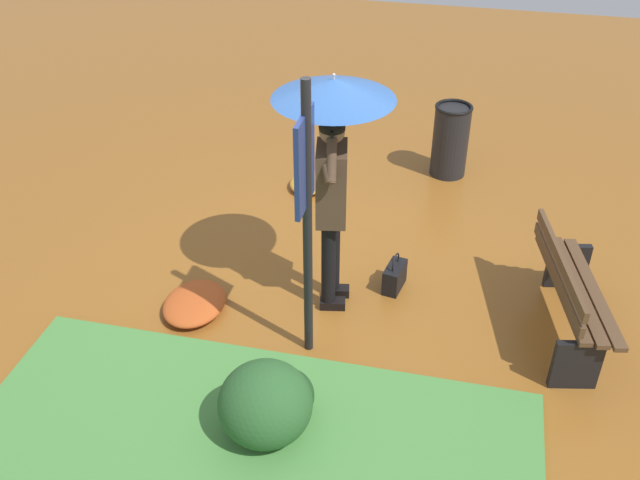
{
  "coord_description": "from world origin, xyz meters",
  "views": [
    {
      "loc": [
        -5.01,
        -1.11,
        4.02
      ],
      "look_at": [
        -0.49,
        -0.07,
        0.85
      ],
      "focal_mm": 40.34,
      "sensor_mm": 36.0,
      "label": 1
    }
  ],
  "objects_px": {
    "person_with_umbrella": "(333,137)",
    "handbag": "(395,276)",
    "info_sign_post": "(306,194)",
    "park_bench": "(570,293)",
    "trash_bin": "(450,140)"
  },
  "relations": [
    {
      "from": "info_sign_post",
      "to": "handbag",
      "type": "bearing_deg",
      "value": -31.43
    },
    {
      "from": "info_sign_post",
      "to": "park_bench",
      "type": "height_order",
      "value": "info_sign_post"
    },
    {
      "from": "trash_bin",
      "to": "handbag",
      "type": "bearing_deg",
      "value": 172.64
    },
    {
      "from": "park_bench",
      "to": "trash_bin",
      "type": "xyz_separation_m",
      "value": [
        2.52,
        1.16,
        0.02
      ]
    },
    {
      "from": "info_sign_post",
      "to": "handbag",
      "type": "height_order",
      "value": "info_sign_post"
    },
    {
      "from": "person_with_umbrella",
      "to": "handbag",
      "type": "bearing_deg",
      "value": -67.2
    },
    {
      "from": "trash_bin",
      "to": "person_with_umbrella",
      "type": "bearing_deg",
      "value": 161.62
    },
    {
      "from": "info_sign_post",
      "to": "park_bench",
      "type": "distance_m",
      "value": 2.37
    },
    {
      "from": "person_with_umbrella",
      "to": "trash_bin",
      "type": "distance_m",
      "value": 2.85
    },
    {
      "from": "handbag",
      "to": "park_bench",
      "type": "relative_size",
      "value": 0.26
    },
    {
      "from": "person_with_umbrella",
      "to": "handbag",
      "type": "height_order",
      "value": "person_with_umbrella"
    },
    {
      "from": "person_with_umbrella",
      "to": "handbag",
      "type": "xyz_separation_m",
      "value": [
        0.22,
        -0.53,
        -1.42
      ]
    },
    {
      "from": "person_with_umbrella",
      "to": "trash_bin",
      "type": "relative_size",
      "value": 2.45
    },
    {
      "from": "person_with_umbrella",
      "to": "handbag",
      "type": "distance_m",
      "value": 1.54
    },
    {
      "from": "info_sign_post",
      "to": "trash_bin",
      "type": "xyz_separation_m",
      "value": [
        3.19,
        -0.86,
        -1.03
      ]
    }
  ]
}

